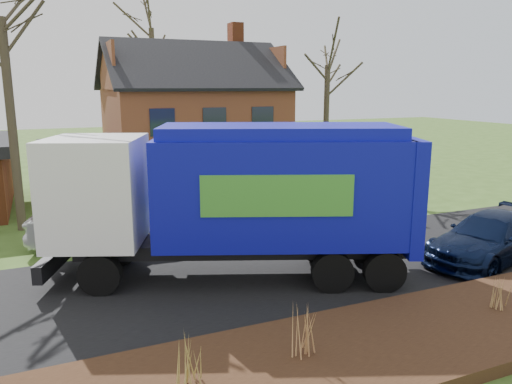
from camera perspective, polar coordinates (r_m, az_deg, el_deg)
name	(u,v)px	position (r m, az deg, el deg)	size (l,w,h in m)	color
ground	(263,273)	(15.65, 0.78, -9.28)	(120.00, 120.00, 0.00)	#334D19
road	(263,273)	(15.65, 0.78, -9.24)	(80.00, 7.00, 0.02)	black
mulch_verge	(365,350)	(11.43, 12.31, -17.26)	(80.00, 3.50, 0.30)	black
main_house	(184,116)	(28.25, -8.19, 8.56)	(12.95, 8.95, 9.26)	beige
garbage_truck	(241,192)	(14.62, -1.73, 0.02)	(11.00, 6.65, 4.59)	black
silver_sedan	(105,224)	(18.70, -16.88, -3.50)	(1.79, 5.13, 1.69)	#A4A6AB
navy_wagon	(489,238)	(18.26, 25.12, -4.75)	(2.16, 5.32, 1.54)	black
tree_front_east	(328,44)	(28.55, 8.26, 16.37)	(3.50, 3.50, 9.71)	#3E3625
tree_back	(150,9)	(36.99, -11.98, 19.82)	(4.11, 4.11, 13.02)	#3D3424
grass_clump_west	(188,361)	(9.64, -7.80, -18.54)	(0.38, 0.31, 1.01)	#A08A46
grass_clump_mid	(304,331)	(10.49, 5.51, -15.54)	(0.39, 0.32, 1.08)	#B3804F
grass_clump_east	(501,294)	(13.83, 26.17, -10.39)	(0.32, 0.27, 0.81)	#A07A46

